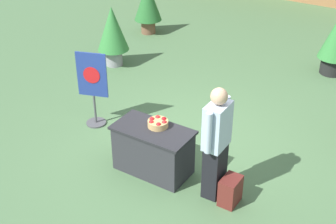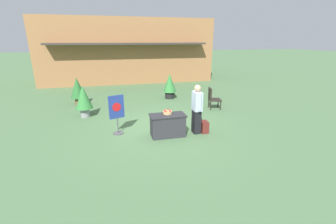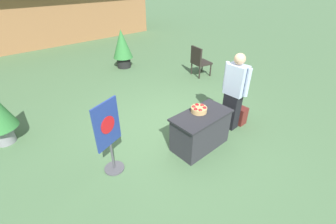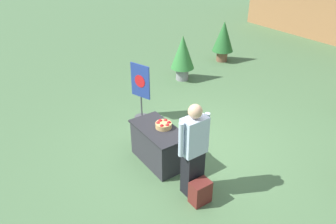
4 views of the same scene
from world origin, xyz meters
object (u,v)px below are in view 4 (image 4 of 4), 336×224
at_px(apple_basket, 164,125).
at_px(poster_board, 141,90).
at_px(potted_plant_near_left, 183,54).
at_px(backpack, 200,192).
at_px(person_visitor, 193,150).
at_px(display_table, 159,145).
at_px(potted_plant_near_right, 223,38).

distance_m(apple_basket, poster_board, 1.76).
relative_size(apple_basket, potted_plant_near_left, 0.23).
bearing_deg(potted_plant_near_left, backpack, -33.45).
xyz_separation_m(person_visitor, poster_board, (-2.71, 0.58, -0.14)).
bearing_deg(potted_plant_near_left, display_table, -43.34).
bearing_deg(poster_board, person_visitor, 59.00).
xyz_separation_m(apple_basket, potted_plant_near_right, (-3.50, 4.81, -0.01)).
distance_m(poster_board, potted_plant_near_right, 4.69).
bearing_deg(potted_plant_near_right, display_table, -54.71).
xyz_separation_m(backpack, potted_plant_near_left, (-4.31, 2.85, 0.60)).
relative_size(apple_basket, potted_plant_near_right, 0.22).
bearing_deg(potted_plant_near_left, apple_basket, -42.02).
bearing_deg(apple_basket, potted_plant_near_right, 126.06).
xyz_separation_m(poster_board, potted_plant_near_right, (-1.81, 4.32, 0.06)).
bearing_deg(backpack, potted_plant_near_right, 134.18).
distance_m(apple_basket, potted_plant_near_right, 5.94).
bearing_deg(potted_plant_near_right, apple_basket, -53.94).
bearing_deg(potted_plant_near_right, potted_plant_near_left, -76.62).
relative_size(person_visitor, poster_board, 1.24).
relative_size(backpack, poster_board, 0.30).
bearing_deg(potted_plant_near_right, poster_board, -67.22).
bearing_deg(backpack, person_visitor, 170.13).
bearing_deg(apple_basket, person_visitor, -5.35).
distance_m(person_visitor, potted_plant_near_left, 4.90).
relative_size(display_table, potted_plant_near_left, 0.88).
distance_m(display_table, backpack, 1.35).
bearing_deg(person_visitor, poster_board, -12.63).
bearing_deg(display_table, potted_plant_near_right, 125.29).
height_order(display_table, potted_plant_near_left, potted_plant_near_left).
height_order(poster_board, potted_plant_near_right, poster_board).
bearing_deg(backpack, poster_board, 168.09).
distance_m(person_visitor, potted_plant_near_right, 6.67).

